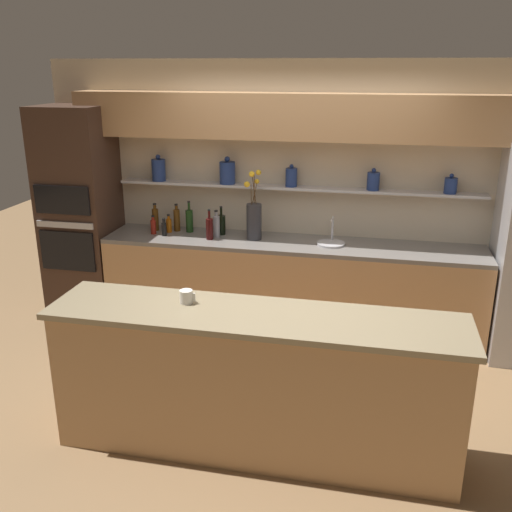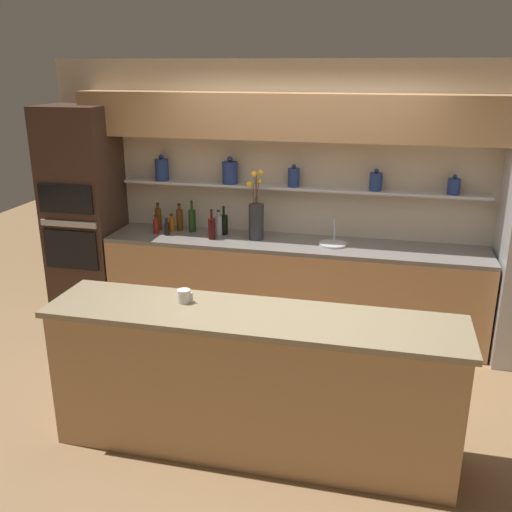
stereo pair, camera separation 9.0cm
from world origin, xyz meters
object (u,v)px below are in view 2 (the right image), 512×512
object	(u,v)px
bottle_spirit_2	(219,226)
oven_tower	(84,213)
bottle_sauce_1	(156,226)
bottle_wine_6	(212,228)
coffee_mug	(184,296)
bottle_sauce_5	(172,224)
bottle_wine_3	(224,224)
sink_fixture	(333,242)
bottle_sauce_0	(167,228)
bottle_spirit_7	(180,219)
flower_vase	(256,219)
bottle_spirit_4	(158,218)
bottle_wine_8	(192,220)

from	to	relation	value
bottle_spirit_2	oven_tower	bearing A→B (deg)	-178.97
bottle_sauce_1	bottle_wine_6	size ratio (longest dim) A/B	0.63
oven_tower	bottle_spirit_2	bearing A→B (deg)	1.03
bottle_spirit_2	bottle_sauce_1	bearing A→B (deg)	-176.97
bottle_sauce_1	coffee_mug	bearing A→B (deg)	-61.90
oven_tower	bottle_sauce_5	distance (m)	0.94
bottle_wine_3	bottle_wine_6	bearing A→B (deg)	-109.19
bottle_sauce_1	bottle_wine_3	distance (m)	0.69
oven_tower	sink_fixture	xyz separation A→B (m)	(2.58, 0.01, -0.14)
bottle_sauce_0	bottle_spirit_2	bearing A→B (deg)	7.81
bottle_wine_3	bottle_spirit_7	size ratio (longest dim) A/B	1.02
bottle_sauce_0	bottle_wine_3	size ratio (longest dim) A/B	0.62
oven_tower	bottle_spirit_2	world-z (taller)	oven_tower
sink_fixture	bottle_spirit_7	size ratio (longest dim) A/B	0.95
oven_tower	bottle_sauce_0	distance (m)	0.93
flower_vase	bottle_spirit_7	world-z (taller)	flower_vase
bottle_sauce_0	bottle_wine_3	xyz separation A→B (m)	(0.55, 0.17, 0.03)
bottle_spirit_2	bottle_wine_3	bearing A→B (deg)	76.33
bottle_spirit_2	bottle_wine_6	distance (m)	0.10
oven_tower	coffee_mug	bearing A→B (deg)	-45.99
bottle_sauce_1	bottle_wine_3	world-z (taller)	bottle_wine_3
oven_tower	flower_vase	world-z (taller)	oven_tower
bottle_wine_3	coffee_mug	world-z (taller)	bottle_wine_3
bottle_spirit_4	coffee_mug	size ratio (longest dim) A/B	2.62
bottle_spirit_2	bottle_spirit_7	distance (m)	0.47
bottle_spirit_7	bottle_spirit_2	bearing A→B (deg)	-14.80
bottle_sauce_0	coffee_mug	xyz separation A→B (m)	(0.85, -1.79, 0.07)
bottle_sauce_1	bottle_spirit_7	xyz separation A→B (m)	(0.20, 0.15, 0.04)
bottle_wine_3	bottle_wine_8	bearing A→B (deg)	176.98
oven_tower	bottle_sauce_5	world-z (taller)	oven_tower
flower_vase	bottle_spirit_4	size ratio (longest dim) A/B	2.40
bottle_sauce_0	bottle_wine_3	world-z (taller)	bottle_wine_3
bottle_sauce_1	bottle_spirit_2	bearing A→B (deg)	3.03
bottle_sauce_0	bottle_spirit_4	size ratio (longest dim) A/B	0.63
bottle_spirit_2	coffee_mug	distance (m)	1.89
bottle_spirit_4	bottle_spirit_7	xyz separation A→B (m)	(0.22, 0.03, -0.00)
flower_vase	bottle_wine_6	world-z (taller)	flower_vase
bottle_wine_3	bottle_wine_6	world-z (taller)	bottle_wine_6
flower_vase	sink_fixture	world-z (taller)	flower_vase
bottle_wine_3	coffee_mug	size ratio (longest dim) A/B	2.66
bottle_sauce_0	bottle_sauce_5	bearing A→B (deg)	88.00
coffee_mug	oven_tower	bearing A→B (deg)	134.01
oven_tower	bottle_sauce_0	world-z (taller)	oven_tower
flower_vase	bottle_wine_8	xyz separation A→B (m)	(-0.70, 0.11, -0.09)
bottle_spirit_2	coffee_mug	world-z (taller)	bottle_spirit_2
bottle_sauce_5	flower_vase	bearing A→B (deg)	-3.30
bottle_spirit_4	bottle_wine_8	world-z (taller)	bottle_wine_8
bottle_spirit_2	sink_fixture	bearing A→B (deg)	-0.67
sink_fixture	coffee_mug	world-z (taller)	sink_fixture
bottle_sauce_0	bottle_spirit_2	distance (m)	0.53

